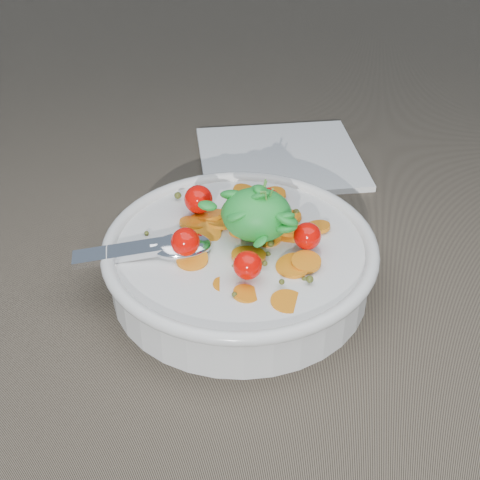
# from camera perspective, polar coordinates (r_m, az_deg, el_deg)

# --- Properties ---
(ground) EXTENTS (6.00, 6.00, 0.00)m
(ground) POSITION_cam_1_polar(r_m,az_deg,el_deg) (0.60, 1.23, -2.90)
(ground) COLOR #6B5E4C
(ground) RESTS_ON ground
(bowl) EXTENTS (0.25, 0.23, 0.10)m
(bowl) POSITION_cam_1_polar(r_m,az_deg,el_deg) (0.57, 0.01, -1.68)
(bowl) COLOR silver
(bowl) RESTS_ON ground
(napkin) EXTENTS (0.22, 0.20, 0.01)m
(napkin) POSITION_cam_1_polar(r_m,az_deg,el_deg) (0.77, 3.43, 7.00)
(napkin) COLOR white
(napkin) RESTS_ON ground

